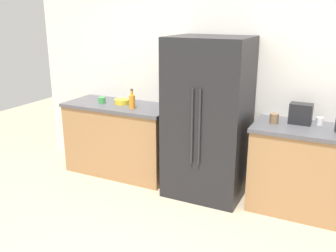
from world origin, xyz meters
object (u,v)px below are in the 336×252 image
Objects in this scene: toaster at (301,114)px; cup_b at (320,121)px; refrigerator at (208,119)px; cup_a at (274,118)px; bowl_a at (122,102)px; bottle_a at (132,101)px; cup_c at (102,100)px.

toaster is 0.20m from cup_b.
cup_b is (0.18, 0.04, -0.07)m from toaster.
cup_b is (1.11, 0.20, 0.06)m from refrigerator.
bowl_a is (-1.83, 0.03, -0.02)m from cup_a.
bottle_a is at bearing -30.93° from bowl_a.
cup_c is 0.26m from bowl_a.
bottle_a is 2.26× the size of cup_a.
refrigerator is 22.51× the size of cup_b.
cup_b is 0.87× the size of cup_c.
cup_b is at bearing 13.33° from toaster.
bottle_a reaches higher than bowl_a.
cup_c is at bearing -178.83° from cup_a.
cup_a is 1.14× the size of cup_c.
toaster is at bearing 22.77° from cup_a.
toaster reaches higher than cup_c.
toaster is at bearing -166.67° from cup_b.
bottle_a is at bearing -7.85° from cup_c.
bowl_a is (-1.15, 0.08, 0.05)m from refrigerator.
toaster is at bearing 6.44° from bottle_a.
cup_c is 0.48× the size of bowl_a.
cup_b is at bearing 4.24° from cup_c.
cup_b reaches higher than cup_c.
refrigerator is 9.40× the size of bowl_a.
cup_a reaches higher than cup_b.
bottle_a is 0.27m from bowl_a.
refrigerator reaches higher than cup_c.
cup_b is at bearing 7.07° from bottle_a.
toaster is 2.45× the size of cup_c.
refrigerator is 1.15m from bowl_a.
cup_c is at bearing -164.01° from bowl_a.
cup_a is (0.69, 0.06, 0.07)m from refrigerator.
toaster is 1.86m from bottle_a.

